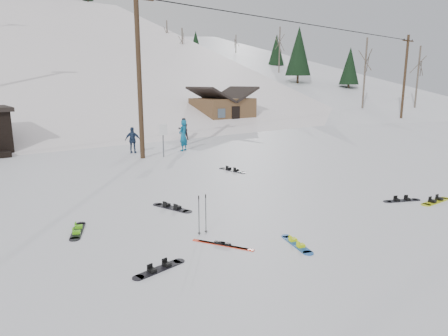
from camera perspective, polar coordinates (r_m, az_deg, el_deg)
ground at (r=10.59m, az=12.60°, el=-11.13°), size 200.00×200.00×0.00m
ski_slope at (r=63.76m, az=-28.92°, el=-4.09°), size 60.00×85.24×65.97m
ridge_right at (r=73.90m, az=2.04°, el=0.29°), size 45.66×93.98×54.59m
treeline_right at (r=65.08m, az=5.20°, el=8.43°), size 20.00×60.00×10.00m
utility_pole at (r=22.35m, az=-12.04°, el=13.28°), size 2.00×0.26×9.00m
utility_pole_right at (r=47.57m, az=24.41°, el=11.73°), size 2.00×0.26×9.00m
trail_sign at (r=22.64m, az=-8.68°, el=4.74°), size 0.50×0.09×1.85m
cabin at (r=37.77m, az=-0.22°, el=8.10°), size 5.39×4.40×3.77m
hero_snowboard at (r=10.71m, az=10.34°, el=-10.60°), size 0.62×1.37×0.10m
hero_skis at (r=10.50m, az=-0.20°, el=-10.87°), size 0.92×1.56×0.09m
ski_poles at (r=11.07m, az=-3.11°, el=-6.61°), size 0.31×0.08×1.13m
board_scatter_a at (r=9.37m, az=-9.21°, el=-14.00°), size 1.38×0.44×0.10m
board_scatter_b at (r=13.53m, az=-7.44°, el=-5.61°), size 0.72×1.60×0.12m
board_scatter_c at (r=12.14m, az=-20.18°, el=-8.39°), size 0.80×1.40×0.11m
board_scatter_d at (r=15.58m, az=24.06°, el=-4.22°), size 1.34×0.76×0.10m
board_scatter_e at (r=15.99m, az=28.00°, el=-4.19°), size 1.67×0.33×0.12m
board_scatter_f at (r=19.06m, az=1.18°, el=-0.30°), size 0.48×1.69×0.12m
skier_teal at (r=24.66m, az=-5.86°, el=4.66°), size 0.83×0.73×1.91m
skier_dark at (r=29.48m, az=-5.83°, el=5.56°), size 0.86×0.72×1.59m
skier_pink at (r=36.42m, az=-1.06°, el=7.11°), size 1.42×1.23×1.91m
skier_navy at (r=24.33m, az=-12.90°, el=3.90°), size 0.97×0.83×1.56m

